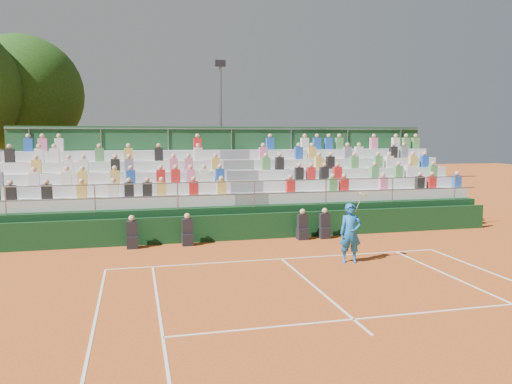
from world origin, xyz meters
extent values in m
plane|color=#BE551F|center=(0.00, 0.00, 0.00)|extent=(90.00, 90.00, 0.00)
cube|color=white|center=(0.00, 0.00, 0.01)|extent=(11.00, 0.06, 0.01)
cube|color=white|center=(0.00, -3.20, 0.01)|extent=(0.06, 6.40, 0.01)
cube|color=white|center=(0.00, -5.49, 0.01)|extent=(8.22, 0.06, 0.01)
cube|color=black|center=(0.00, 3.20, 0.50)|extent=(20.00, 0.15, 1.00)
cube|color=black|center=(-4.71, 2.75, 0.22)|extent=(0.40, 0.40, 0.44)
cube|color=black|center=(-4.71, 2.75, 0.70)|extent=(0.38, 0.25, 0.55)
sphere|color=tan|center=(-4.71, 2.75, 1.08)|extent=(0.22, 0.22, 0.22)
cube|color=black|center=(-2.76, 2.75, 0.22)|extent=(0.40, 0.40, 0.44)
cube|color=black|center=(-2.76, 2.75, 0.70)|extent=(0.38, 0.25, 0.55)
sphere|color=tan|center=(-2.76, 2.75, 1.08)|extent=(0.22, 0.22, 0.22)
cube|color=black|center=(1.66, 2.75, 0.22)|extent=(0.40, 0.40, 0.44)
cube|color=black|center=(1.66, 2.75, 0.70)|extent=(0.38, 0.25, 0.55)
sphere|color=tan|center=(1.66, 2.75, 1.08)|extent=(0.22, 0.22, 0.22)
cube|color=black|center=(2.56, 2.75, 0.22)|extent=(0.40, 0.40, 0.44)
cube|color=black|center=(2.56, 2.75, 0.70)|extent=(0.38, 0.25, 0.55)
sphere|color=tan|center=(2.56, 2.75, 1.08)|extent=(0.22, 0.22, 0.22)
cube|color=black|center=(0.00, 6.30, 0.60)|extent=(20.00, 5.20, 1.20)
cube|color=silver|center=(-5.35, 4.62, 1.41)|extent=(9.30, 0.85, 0.42)
cube|color=silver|center=(5.35, 4.62, 1.41)|extent=(9.30, 0.85, 0.42)
cube|color=slate|center=(0.00, 4.62, 1.41)|extent=(1.40, 0.85, 0.42)
cube|color=silver|center=(-5.35, 5.47, 1.83)|extent=(9.30, 0.85, 0.42)
cube|color=silver|center=(5.35, 5.47, 1.83)|extent=(9.30, 0.85, 0.42)
cube|color=slate|center=(0.00, 5.47, 1.83)|extent=(1.40, 0.85, 0.42)
cube|color=silver|center=(-5.35, 6.33, 2.25)|extent=(9.30, 0.85, 0.42)
cube|color=silver|center=(5.35, 6.33, 2.25)|extent=(9.30, 0.85, 0.42)
cube|color=slate|center=(0.00, 6.33, 2.25)|extent=(1.40, 0.85, 0.42)
cube|color=silver|center=(-5.35, 7.17, 2.67)|extent=(9.30, 0.85, 0.42)
cube|color=silver|center=(5.35, 7.17, 2.67)|extent=(9.30, 0.85, 0.42)
cube|color=slate|center=(0.00, 7.17, 2.67)|extent=(1.40, 0.85, 0.42)
cube|color=silver|center=(-5.35, 8.03, 3.09)|extent=(9.30, 0.85, 0.42)
cube|color=silver|center=(5.35, 8.03, 3.09)|extent=(9.30, 0.85, 0.42)
cube|color=slate|center=(0.00, 8.03, 3.09)|extent=(1.40, 0.85, 0.42)
cube|color=#1A4524|center=(0.00, 8.55, 2.20)|extent=(20.00, 0.12, 4.40)
cylinder|color=gray|center=(0.00, 3.75, 2.20)|extent=(20.00, 0.05, 0.05)
cylinder|color=gray|center=(0.00, 8.45, 4.30)|extent=(20.00, 0.05, 0.05)
cube|color=black|center=(-8.97, 4.47, 1.90)|extent=(0.36, 0.24, 0.56)
cube|color=black|center=(-7.74, 4.47, 1.90)|extent=(0.36, 0.24, 0.56)
cube|color=gold|center=(-6.51, 4.47, 1.90)|extent=(0.36, 0.24, 0.56)
cube|color=silver|center=(-5.36, 4.47, 1.90)|extent=(0.36, 0.24, 0.56)
cube|color=black|center=(-4.79, 4.47, 1.90)|extent=(0.36, 0.24, 0.56)
cube|color=black|center=(-4.10, 4.47, 1.90)|extent=(0.36, 0.24, 0.56)
cube|color=gold|center=(-3.56, 4.47, 1.90)|extent=(0.36, 0.24, 0.56)
cube|color=red|center=(-2.31, 4.47, 1.90)|extent=(0.36, 0.24, 0.56)
cube|color=gold|center=(-1.19, 4.47, 1.90)|extent=(0.36, 0.24, 0.56)
cube|color=silver|center=(-8.30, 5.32, 2.32)|extent=(0.36, 0.24, 0.56)
cube|color=silver|center=(-7.13, 5.32, 2.32)|extent=(0.36, 0.24, 0.56)
cube|color=gold|center=(-6.55, 5.32, 2.32)|extent=(0.36, 0.24, 0.56)
cube|color=gold|center=(-5.33, 5.32, 2.32)|extent=(0.36, 0.24, 0.56)
cube|color=#1E4CB2|center=(-4.72, 5.32, 2.32)|extent=(0.36, 0.24, 0.56)
cube|color=red|center=(-3.53, 5.32, 2.32)|extent=(0.36, 0.24, 0.56)
cube|color=red|center=(-2.94, 5.32, 2.32)|extent=(0.36, 0.24, 0.56)
cube|color=pink|center=(-2.33, 5.32, 2.32)|extent=(0.36, 0.24, 0.56)
cube|color=silver|center=(-1.77, 5.32, 2.32)|extent=(0.36, 0.24, 0.56)
cube|color=#1E4CB2|center=(-1.11, 5.32, 2.32)|extent=(0.36, 0.24, 0.56)
cube|color=gold|center=(-8.36, 6.17, 2.74)|extent=(0.36, 0.24, 0.56)
cube|color=silver|center=(-7.14, 6.17, 2.74)|extent=(0.36, 0.24, 0.56)
cube|color=silver|center=(-6.57, 6.17, 2.74)|extent=(0.36, 0.24, 0.56)
cube|color=black|center=(-5.33, 6.17, 2.74)|extent=(0.36, 0.24, 0.56)
cube|color=slate|center=(-4.78, 6.17, 2.74)|extent=(0.36, 0.24, 0.56)
cube|color=pink|center=(-2.95, 6.17, 2.74)|extent=(0.36, 0.24, 0.56)
cube|color=pink|center=(-2.31, 6.17, 2.74)|extent=(0.36, 0.24, 0.56)
cube|color=gold|center=(-1.15, 6.17, 2.74)|extent=(0.36, 0.24, 0.56)
cube|color=black|center=(-9.51, 7.02, 3.16)|extent=(0.36, 0.24, 0.56)
cube|color=silver|center=(-8.39, 7.02, 3.16)|extent=(0.36, 0.24, 0.56)
cube|color=silver|center=(-7.79, 7.02, 3.16)|extent=(0.36, 0.24, 0.56)
cube|color=#4C8C4C|center=(-5.99, 7.02, 3.16)|extent=(0.36, 0.24, 0.56)
cube|color=gold|center=(-4.79, 7.02, 3.16)|extent=(0.36, 0.24, 0.56)
cube|color=black|center=(-3.52, 7.02, 3.16)|extent=(0.36, 0.24, 0.56)
cube|color=silver|center=(-1.79, 7.02, 3.16)|extent=(0.36, 0.24, 0.56)
cube|color=#1E4CB2|center=(-8.94, 7.88, 3.58)|extent=(0.36, 0.24, 0.56)
cube|color=pink|center=(-8.38, 7.88, 3.58)|extent=(0.36, 0.24, 0.56)
cube|color=silver|center=(-7.70, 7.88, 3.58)|extent=(0.36, 0.24, 0.56)
cube|color=red|center=(-1.71, 7.88, 3.58)|extent=(0.36, 0.24, 0.56)
cube|color=red|center=(1.71, 4.47, 1.90)|extent=(0.36, 0.24, 0.56)
cube|color=#4C8C4C|center=(3.58, 4.47, 1.90)|extent=(0.36, 0.24, 0.56)
cube|color=red|center=(4.10, 4.47, 1.90)|extent=(0.36, 0.24, 0.56)
cube|color=pink|center=(5.93, 4.47, 1.90)|extent=(0.36, 0.24, 0.56)
cube|color=black|center=(7.73, 4.47, 1.90)|extent=(0.36, 0.24, 0.56)
cube|color=red|center=(8.32, 4.47, 1.90)|extent=(0.36, 0.24, 0.56)
cube|color=#1E4CB2|center=(9.59, 4.47, 1.90)|extent=(0.36, 0.24, 0.56)
cube|color=black|center=(2.37, 5.32, 2.32)|extent=(0.36, 0.24, 0.56)
cube|color=red|center=(2.91, 5.32, 2.32)|extent=(0.36, 0.24, 0.56)
cube|color=black|center=(3.53, 5.32, 2.32)|extent=(0.36, 0.24, 0.56)
cube|color=red|center=(4.16, 5.32, 2.32)|extent=(0.36, 0.24, 0.56)
cube|color=#4C8C4C|center=(5.94, 5.32, 2.32)|extent=(0.36, 0.24, 0.56)
cube|color=#4C8C4C|center=(7.13, 5.32, 2.32)|extent=(0.36, 0.24, 0.56)
cube|color=silver|center=(7.70, 5.32, 2.32)|extent=(0.36, 0.24, 0.56)
cube|color=#4C8C4C|center=(8.91, 5.32, 2.32)|extent=(0.36, 0.24, 0.56)
cube|color=#4C8C4C|center=(1.10, 6.17, 2.74)|extent=(0.36, 0.24, 0.56)
cube|color=black|center=(1.74, 6.17, 2.74)|extent=(0.36, 0.24, 0.56)
cube|color=gold|center=(3.60, 6.17, 2.74)|extent=(0.36, 0.24, 0.56)
cube|color=black|center=(4.16, 6.17, 2.74)|extent=(0.36, 0.24, 0.56)
cube|color=#4C8C4C|center=(5.34, 6.17, 2.74)|extent=(0.36, 0.24, 0.56)
cube|color=#4C8C4C|center=(6.55, 6.17, 2.74)|extent=(0.36, 0.24, 0.56)
cube|color=silver|center=(7.12, 6.17, 2.74)|extent=(0.36, 0.24, 0.56)
cube|color=gold|center=(8.37, 6.17, 2.74)|extent=(0.36, 0.24, 0.56)
cube|color=#1E4CB2|center=(8.99, 6.17, 2.74)|extent=(0.36, 0.24, 0.56)
cube|color=pink|center=(1.20, 7.02, 3.16)|extent=(0.36, 0.24, 0.56)
cube|color=#1E4CB2|center=(2.91, 7.02, 3.16)|extent=(0.36, 0.24, 0.56)
cube|color=gold|center=(3.56, 7.02, 3.16)|extent=(0.36, 0.24, 0.56)
cube|color=slate|center=(5.37, 7.02, 3.16)|extent=(0.36, 0.24, 0.56)
cube|color=silver|center=(5.96, 7.02, 3.16)|extent=(0.36, 0.24, 0.56)
cube|color=black|center=(7.80, 7.02, 3.16)|extent=(0.36, 0.24, 0.56)
cube|color=slate|center=(8.36, 7.02, 3.16)|extent=(0.36, 0.24, 0.56)
cube|color=#1E4CB2|center=(1.76, 7.88, 3.58)|extent=(0.36, 0.24, 0.56)
cube|color=silver|center=(3.50, 7.88, 3.58)|extent=(0.36, 0.24, 0.56)
cube|color=#1E4CB2|center=(4.13, 7.88, 3.58)|extent=(0.36, 0.24, 0.56)
cube|color=#1E4CB2|center=(4.74, 7.88, 3.58)|extent=(0.36, 0.24, 0.56)
cube|color=#4C8C4C|center=(5.30, 7.88, 3.58)|extent=(0.36, 0.24, 0.56)
cube|color=pink|center=(7.17, 7.88, 3.58)|extent=(0.36, 0.24, 0.56)
cube|color=silver|center=(8.39, 7.88, 3.58)|extent=(0.36, 0.24, 0.56)
cube|color=#4C8C4C|center=(8.97, 7.88, 3.58)|extent=(0.36, 0.24, 0.56)
cube|color=#4C8C4C|center=(9.51, 7.88, 3.58)|extent=(0.36, 0.24, 0.56)
imported|color=#1763B3|center=(1.98, -0.92, 0.94)|extent=(0.77, 0.59, 1.88)
cylinder|color=gray|center=(2.23, -0.92, 1.85)|extent=(0.26, 0.03, 0.51)
cylinder|color=#E5D866|center=(2.38, -0.92, 2.15)|extent=(0.26, 0.28, 0.14)
cylinder|color=#352413|center=(-10.43, 14.97, 1.80)|extent=(0.50, 0.50, 3.61)
sphere|color=#17350E|center=(-10.43, 14.97, 6.21)|extent=(6.50, 6.50, 6.50)
cylinder|color=gray|center=(0.38, 13.71, 3.95)|extent=(0.16, 0.16, 7.91)
cube|color=black|center=(0.38, 13.71, 8.08)|extent=(0.60, 0.25, 0.35)
camera|label=1|loc=(-4.57, -15.18, 4.02)|focal=35.00mm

